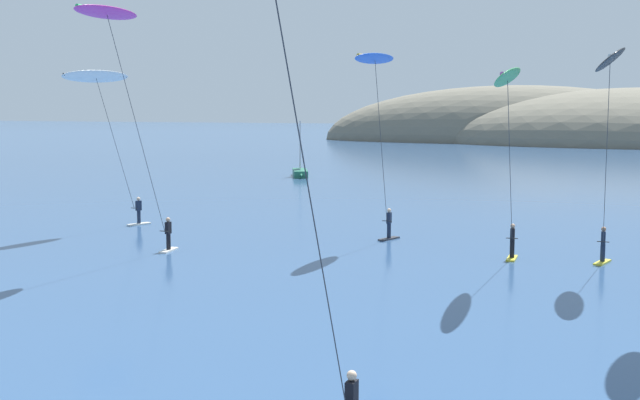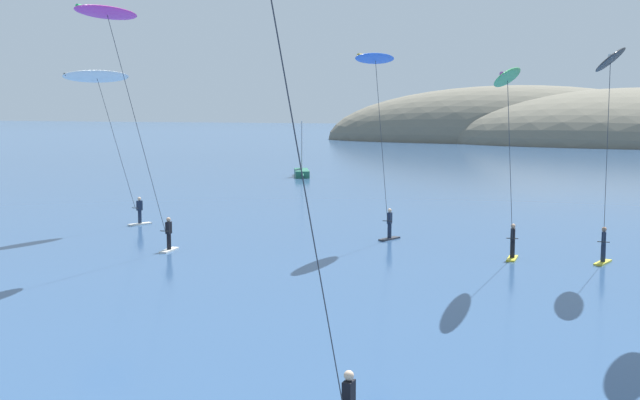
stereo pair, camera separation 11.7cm
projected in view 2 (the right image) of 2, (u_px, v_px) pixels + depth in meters
headland_island at (592, 143)px, 154.58m from camera, size 104.23×41.63×22.48m
sailboat_far at (302, 170)px, 82.09m from camera, size 3.29×5.81×5.70m
kitesurfer_blue at (377, 77)px, 40.83m from camera, size 1.49×5.67×9.95m
kitesurfer_magenta at (115, 42)px, 35.14m from camera, size 1.19×7.84×11.54m
kitesurfer_black at (610, 79)px, 33.43m from camera, size 1.32×6.31×9.71m
kitesurfer_green at (508, 94)px, 32.38m from camera, size 1.25×9.33×8.83m
kitesurfer_white at (102, 92)px, 46.07m from camera, size 2.35×6.10×9.34m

